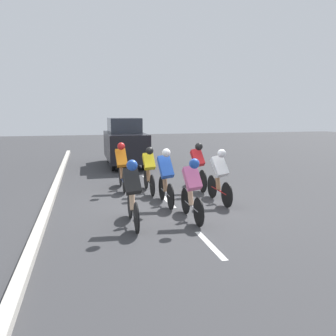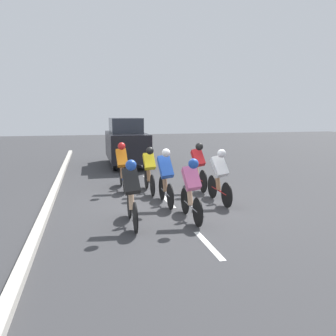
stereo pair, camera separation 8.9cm
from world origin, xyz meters
The scene contains 13 objects.
ground_plane centered at (0.00, 0.00, 0.00)m, with size 60.00×60.00×0.00m, color #38383A.
lane_stripe_near centered at (0.00, 2.92, 0.00)m, with size 0.12×1.40×0.01m, color white.
lane_stripe_mid centered at (0.00, -0.28, 0.00)m, with size 0.12×1.40×0.01m, color white.
lane_stripe_far centered at (0.00, -3.48, 0.00)m, with size 0.12×1.40×0.01m, color white.
curb centered at (3.20, -0.28, 0.07)m, with size 0.20×25.42×0.14m, color #B7B2A8.
cyclist_orange centered at (1.10, -1.98, 0.83)m, with size 0.36×1.70×1.56m.
cyclist_pink centered at (-0.11, 1.50, 0.79)m, with size 0.38×1.61×1.48m.
cyclist_red centered at (-1.28, -1.45, 0.82)m, with size 0.40×1.71×1.55m.
cyclist_white centered at (-1.31, 0.25, 0.80)m, with size 0.41×1.70×1.52m.
cyclist_blue centered at (0.16, 0.09, 0.82)m, with size 0.38×1.65×1.56m.
cyclist_yellow centered at (0.33, -1.37, 0.78)m, with size 0.35×1.69×1.46m.
cyclist_black centered at (1.26, 1.54, 0.80)m, with size 0.37×1.66×1.51m.
support_car centered at (0.38, -7.04, 1.11)m, with size 1.70×4.17×2.23m.
Camera 2 is at (2.14, 8.40, 2.45)m, focal length 35.00 mm.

